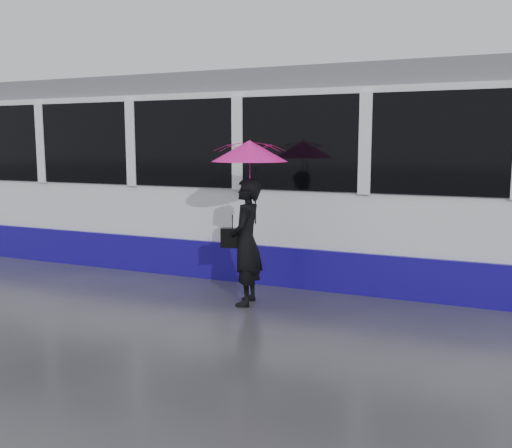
% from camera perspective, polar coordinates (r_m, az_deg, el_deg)
% --- Properties ---
extents(ground, '(90.00, 90.00, 0.00)m').
position_cam_1_polar(ground, '(7.93, -3.06, -8.08)').
color(ground, '#2A2A2F').
rests_on(ground, ground).
extents(rails, '(34.00, 1.51, 0.02)m').
position_cam_1_polar(rails, '(10.15, 3.33, -4.41)').
color(rails, '#3F3D38').
rests_on(rails, ground).
extents(tram, '(26.00, 2.56, 3.35)m').
position_cam_1_polar(tram, '(11.86, -14.68, 5.10)').
color(tram, white).
rests_on(tram, ground).
extents(woman, '(0.55, 0.71, 1.74)m').
position_cam_1_polar(woman, '(7.77, -0.97, -1.82)').
color(woman, black).
rests_on(woman, ground).
extents(umbrella, '(1.22, 1.22, 1.17)m').
position_cam_1_polar(umbrella, '(7.64, -0.65, 5.83)').
color(umbrella, '#FF1570').
rests_on(umbrella, ground).
extents(handbag, '(0.33, 0.20, 0.45)m').
position_cam_1_polar(handbag, '(7.87, -2.37, -1.38)').
color(handbag, black).
rests_on(handbag, ground).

